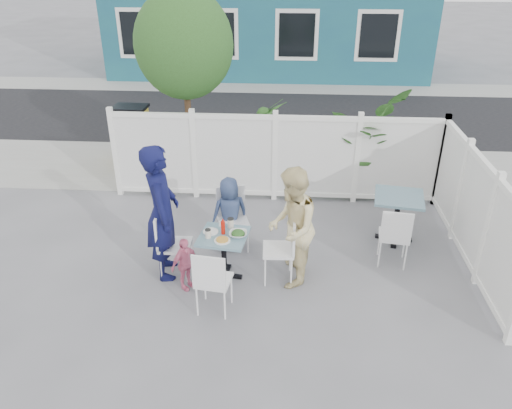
# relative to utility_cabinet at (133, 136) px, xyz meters

# --- Properties ---
(ground) EXTENTS (80.00, 80.00, 0.00)m
(ground) POSITION_rel_utility_cabinet_xyz_m (2.96, -4.00, -0.59)
(ground) COLOR slate
(near_sidewalk) EXTENTS (24.00, 2.60, 0.01)m
(near_sidewalk) POSITION_rel_utility_cabinet_xyz_m (2.96, -0.20, -0.58)
(near_sidewalk) COLOR gray
(near_sidewalk) RESTS_ON ground
(street) EXTENTS (24.00, 5.00, 0.01)m
(street) POSITION_rel_utility_cabinet_xyz_m (2.96, 3.50, -0.58)
(street) COLOR black
(street) RESTS_ON ground
(far_sidewalk) EXTENTS (24.00, 1.60, 0.01)m
(far_sidewalk) POSITION_rel_utility_cabinet_xyz_m (2.96, 6.60, -0.58)
(far_sidewalk) COLOR gray
(far_sidewalk) RESTS_ON ground
(fence_back) EXTENTS (5.86, 0.08, 1.60)m
(fence_back) POSITION_rel_utility_cabinet_xyz_m (3.06, -1.60, 0.20)
(fence_back) COLOR white
(fence_back) RESTS_ON ground
(fence_right) EXTENTS (0.08, 3.66, 1.60)m
(fence_right) POSITION_rel_utility_cabinet_xyz_m (5.96, -3.40, 0.20)
(fence_right) COLOR white
(fence_right) RESTS_ON ground
(tree) EXTENTS (1.80, 1.62, 3.59)m
(tree) POSITION_rel_utility_cabinet_xyz_m (1.36, -0.70, 2.01)
(tree) COLOR #382316
(tree) RESTS_ON ground
(utility_cabinet) EXTENTS (0.65, 0.48, 1.17)m
(utility_cabinet) POSITION_rel_utility_cabinet_xyz_m (0.00, 0.00, 0.00)
(utility_cabinet) COLOR gold
(utility_cabinet) RESTS_ON ground
(potted_shrub_a) EXTENTS (1.08, 1.08, 1.66)m
(potted_shrub_a) POSITION_rel_utility_cabinet_xyz_m (2.89, -0.90, 0.25)
(potted_shrub_a) COLOR #24461A
(potted_shrub_a) RESTS_ON ground
(potted_shrub_b) EXTENTS (2.08, 2.18, 1.88)m
(potted_shrub_b) POSITION_rel_utility_cabinet_xyz_m (4.63, -1.00, 0.35)
(potted_shrub_b) COLOR #24461A
(potted_shrub_b) RESTS_ON ground
(main_table) EXTENTS (0.72, 0.72, 0.68)m
(main_table) POSITION_rel_utility_cabinet_xyz_m (2.45, -4.09, -0.06)
(main_table) COLOR slate
(main_table) RESTS_ON ground
(spare_table) EXTENTS (0.84, 0.84, 0.77)m
(spare_table) POSITION_rel_utility_cabinet_xyz_m (5.02, -2.91, 0.01)
(spare_table) COLOR slate
(spare_table) RESTS_ON ground
(chair_left) EXTENTS (0.43, 0.44, 0.97)m
(chair_left) POSITION_rel_utility_cabinet_xyz_m (1.69, -4.07, -0.02)
(chair_left) COLOR white
(chair_left) RESTS_ON ground
(chair_right) EXTENTS (0.44, 0.46, 0.97)m
(chair_right) POSITION_rel_utility_cabinet_xyz_m (3.29, -4.09, -0.02)
(chair_right) COLOR white
(chair_right) RESTS_ON ground
(chair_back) EXTENTS (0.54, 0.53, 0.97)m
(chair_back) POSITION_rel_utility_cabinet_xyz_m (2.48, -3.26, -0.02)
(chair_back) COLOR white
(chair_back) RESTS_ON ground
(chair_near) EXTENTS (0.47, 0.46, 0.92)m
(chair_near) POSITION_rel_utility_cabinet_xyz_m (2.40, -4.89, -0.05)
(chair_near) COLOR white
(chair_near) RESTS_ON ground
(chair_spare) EXTENTS (0.48, 0.46, 0.93)m
(chair_spare) POSITION_rel_utility_cabinet_xyz_m (4.85, -3.65, -0.04)
(chair_spare) COLOR white
(chair_spare) RESTS_ON ground
(man) EXTENTS (0.60, 0.79, 1.94)m
(man) POSITION_rel_utility_cabinet_xyz_m (1.62, -4.04, 0.38)
(man) COLOR #0D103B
(man) RESTS_ON ground
(woman) EXTENTS (0.67, 0.85, 1.69)m
(woman) POSITION_rel_utility_cabinet_xyz_m (3.37, -4.11, 0.26)
(woman) COLOR gold
(woman) RESTS_ON ground
(boy) EXTENTS (0.66, 0.55, 1.15)m
(boy) POSITION_rel_utility_cabinet_xyz_m (2.44, -3.28, -0.01)
(boy) COLOR navy
(boy) RESTS_ON ground
(toddler) EXTENTS (0.42, 0.48, 0.77)m
(toddler) POSITION_rel_utility_cabinet_xyz_m (1.96, -4.39, -0.20)
(toddler) COLOR pink
(toddler) RESTS_ON ground
(plate_main) EXTENTS (0.22, 0.22, 0.01)m
(plate_main) POSITION_rel_utility_cabinet_xyz_m (2.46, -4.24, 0.10)
(plate_main) COLOR white
(plate_main) RESTS_ON main_table
(plate_side) EXTENTS (0.21, 0.21, 0.01)m
(plate_side) POSITION_rel_utility_cabinet_xyz_m (2.27, -4.02, 0.10)
(plate_side) COLOR white
(plate_side) RESTS_ON main_table
(salad_bowl) EXTENTS (0.24, 0.24, 0.06)m
(salad_bowl) POSITION_rel_utility_cabinet_xyz_m (2.65, -4.10, 0.12)
(salad_bowl) COLOR white
(salad_bowl) RESTS_ON main_table
(coffee_cup_a) EXTENTS (0.08, 0.08, 0.12)m
(coffee_cup_a) POSITION_rel_utility_cabinet_xyz_m (2.26, -4.17, 0.15)
(coffee_cup_a) COLOR beige
(coffee_cup_a) RESTS_ON main_table
(coffee_cup_b) EXTENTS (0.09, 0.09, 0.13)m
(coffee_cup_b) POSITION_rel_utility_cabinet_xyz_m (2.53, -3.87, 0.16)
(coffee_cup_b) COLOR beige
(coffee_cup_b) RESTS_ON main_table
(ketchup_bottle) EXTENTS (0.06, 0.06, 0.19)m
(ketchup_bottle) POSITION_rel_utility_cabinet_xyz_m (2.44, -4.05, 0.19)
(ketchup_bottle) COLOR #B61409
(ketchup_bottle) RESTS_ON main_table
(salt_shaker) EXTENTS (0.03, 0.03, 0.07)m
(salt_shaker) POSITION_rel_utility_cabinet_xyz_m (2.37, -3.86, 0.13)
(salt_shaker) COLOR white
(salt_shaker) RESTS_ON main_table
(pepper_shaker) EXTENTS (0.03, 0.03, 0.07)m
(pepper_shaker) POSITION_rel_utility_cabinet_xyz_m (2.43, -3.85, 0.12)
(pepper_shaker) COLOR black
(pepper_shaker) RESTS_ON main_table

